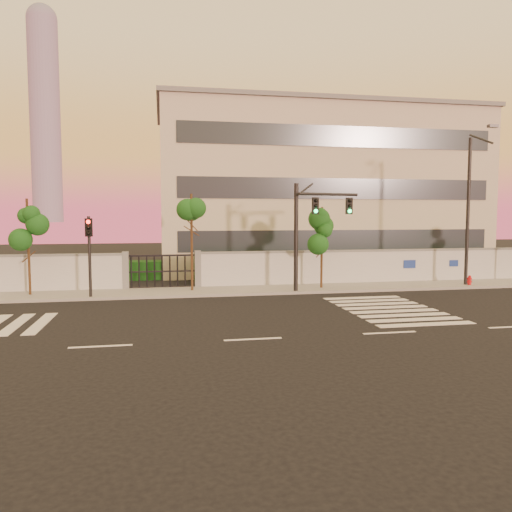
% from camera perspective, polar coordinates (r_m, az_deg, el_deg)
% --- Properties ---
extents(ground, '(120.00, 120.00, 0.00)m').
position_cam_1_polar(ground, '(17.24, -0.35, -9.51)').
color(ground, black).
rests_on(ground, ground).
extents(sidewalk, '(60.00, 3.00, 0.15)m').
position_cam_1_polar(sidewalk, '(27.42, -4.33, -4.01)').
color(sidewalk, gray).
rests_on(sidewalk, ground).
extents(perimeter_wall, '(60.00, 0.36, 2.20)m').
position_cam_1_polar(perimeter_wall, '(28.78, -4.47, -1.60)').
color(perimeter_wall, '#B5B8BD').
rests_on(perimeter_wall, ground).
extents(hedge_row, '(41.00, 4.25, 1.80)m').
position_cam_1_polar(hedge_row, '(31.63, -3.10, -1.47)').
color(hedge_row, '#0F340F').
rests_on(hedge_row, ground).
extents(institutional_building, '(24.40, 12.40, 12.25)m').
position_cam_1_polar(institutional_building, '(40.30, 6.66, 7.44)').
color(institutional_building, beige).
rests_on(institutional_building, ground).
extents(distant_skyscraper, '(16.00, 16.00, 118.00)m').
position_cam_1_polar(distant_skyscraper, '(308.30, -22.99, 15.18)').
color(distant_skyscraper, slate).
rests_on(distant_skyscraper, ground).
extents(road_markings, '(57.00, 7.62, 0.02)m').
position_cam_1_polar(road_markings, '(20.68, -6.60, -7.10)').
color(road_markings, silver).
rests_on(road_markings, ground).
extents(street_tree_c, '(1.54, 1.22, 5.06)m').
position_cam_1_polar(street_tree_c, '(27.91, -24.59, 3.25)').
color(street_tree_c, '#382314').
rests_on(street_tree_c, ground).
extents(street_tree_d, '(1.62, 1.29, 5.36)m').
position_cam_1_polar(street_tree_d, '(27.11, -7.33, 4.07)').
color(street_tree_d, '#382314').
rests_on(street_tree_d, ground).
extents(street_tree_e, '(1.59, 1.27, 4.67)m').
position_cam_1_polar(street_tree_e, '(28.09, 7.57, 3.06)').
color(street_tree_e, '#382314').
rests_on(street_tree_e, ground).
extents(traffic_signal_main, '(3.71, 0.95, 5.91)m').
position_cam_1_polar(traffic_signal_main, '(26.92, 6.15, 3.64)').
color(traffic_signal_main, black).
rests_on(traffic_signal_main, ground).
extents(traffic_signal_secondary, '(0.32, 0.33, 4.17)m').
position_cam_1_polar(traffic_signal_secondary, '(26.08, -18.51, 0.99)').
color(traffic_signal_secondary, black).
rests_on(traffic_signal_secondary, ground).
extents(streetlight_east, '(0.54, 2.18, 9.05)m').
position_cam_1_polar(streetlight_east, '(31.41, 23.28, 5.55)').
color(streetlight_east, black).
rests_on(streetlight_east, ground).
extents(fire_hydrant, '(0.28, 0.26, 0.71)m').
position_cam_1_polar(fire_hydrant, '(31.77, 23.21, -2.67)').
color(fire_hydrant, '#B60C13').
rests_on(fire_hydrant, ground).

